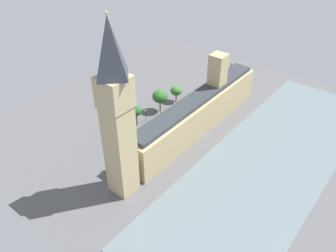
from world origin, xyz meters
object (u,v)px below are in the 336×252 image
plane_tree_leading (160,96)px  plane_tree_midblock (136,111)px  car_black_by_river_gate (179,113)px  street_lamp_far_end (145,113)px  pedestrian_trailing (144,150)px  parliament_building (199,111)px  clock_tower (117,112)px  car_yellow_cab_kerbside (159,130)px  double_decker_bus_near_tower (210,89)px  plane_tree_opposite_hall (176,91)px

plane_tree_leading → plane_tree_midblock: bearing=88.7°
car_black_by_river_gate → street_lamp_far_end: street_lamp_far_end is taller
plane_tree_leading → pedestrian_trailing: bearing=117.9°
parliament_building → clock_tower: clock_tower is taller
car_yellow_cab_kerbside → plane_tree_midblock: 12.28m
parliament_building → car_yellow_cab_kerbside: 18.62m
double_decker_bus_near_tower → plane_tree_opposite_hall: 18.68m
double_decker_bus_near_tower → street_lamp_far_end: (8.83, 37.92, 1.50)m
pedestrian_trailing → street_lamp_far_end: 21.19m
double_decker_bus_near_tower → pedestrian_trailing: (-4.64, 53.91, -1.93)m
parliament_building → street_lamp_far_end: (20.29, 10.75, -4.14)m
double_decker_bus_near_tower → plane_tree_opposite_hall: (8.84, 16.15, 3.17)m
double_decker_bus_near_tower → plane_tree_midblock: size_ratio=1.14×
car_black_by_river_gate → plane_tree_midblock: (9.23, 18.05, 6.33)m
double_decker_bus_near_tower → plane_tree_midblock: plane_tree_midblock is taller
parliament_building → street_lamp_far_end: bearing=27.9°
car_black_by_river_gate → plane_tree_opposite_hall: bearing=-46.8°
plane_tree_leading → street_lamp_far_end: bearing=93.7°
parliament_building → plane_tree_midblock: bearing=35.8°
plane_tree_midblock → plane_tree_leading: plane_tree_leading is taller
pedestrian_trailing → double_decker_bus_near_tower: bearing=10.4°
pedestrian_trailing → plane_tree_midblock: plane_tree_midblock is taller
parliament_building → car_yellow_cab_kerbside: (11.05, 13.04, -7.38)m
parliament_building → car_yellow_cab_kerbside: size_ratio=16.01×
pedestrian_trailing → plane_tree_leading: size_ratio=0.15×
pedestrian_trailing → plane_tree_opposite_hall: size_ratio=0.19×
plane_tree_midblock → plane_tree_opposite_hall: bearing=-92.2°
car_yellow_cab_kerbside → double_decker_bus_near_tower: bearing=-93.5°
clock_tower → pedestrian_trailing: (7.65, -18.78, -30.66)m
clock_tower → double_decker_bus_near_tower: (12.29, -72.70, -28.73)m
pedestrian_trailing → street_lamp_far_end: (13.47, -15.99, 3.42)m
double_decker_bus_near_tower → car_black_by_river_gate: bearing=85.6°
parliament_building → car_black_by_river_gate: parliament_building is taller
clock_tower → street_lamp_far_end: clock_tower is taller
clock_tower → plane_tree_opposite_hall: bearing=-69.5°
clock_tower → car_black_by_river_gate: clock_tower is taller
car_yellow_cab_kerbside → plane_tree_leading: size_ratio=0.46×
clock_tower → double_decker_bus_near_tower: 79.13m
car_black_by_river_gate → plane_tree_leading: bearing=15.7°
plane_tree_midblock → plane_tree_leading: 15.32m
clock_tower → car_black_by_river_gate: size_ratio=13.85×
plane_tree_leading → double_decker_bus_near_tower: bearing=-109.3°
car_black_by_river_gate → plane_tree_leading: plane_tree_leading is taller
plane_tree_leading → street_lamp_far_end: plane_tree_leading is taller
plane_tree_midblock → plane_tree_leading: (-0.34, -15.31, 0.27)m
car_black_by_river_gate → plane_tree_opposite_hall: 12.69m
plane_tree_opposite_hall → car_black_by_river_gate: bearing=134.6°
plane_tree_midblock → plane_tree_leading: bearing=-91.3°
plane_tree_midblock → plane_tree_opposite_hall: size_ratio=1.15×
parliament_building → plane_tree_midblock: (21.32, 15.35, -1.05)m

